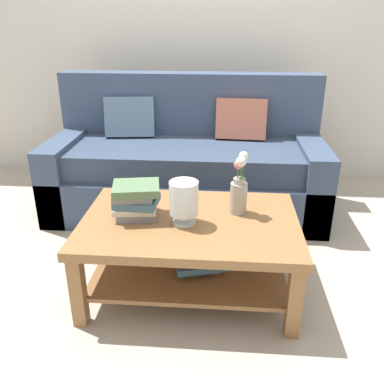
% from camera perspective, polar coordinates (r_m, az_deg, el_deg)
% --- Properties ---
extents(ground_plane, '(10.00, 10.00, 0.00)m').
position_cam_1_polar(ground_plane, '(2.81, -0.44, -8.69)').
color(ground_plane, '#ADA393').
extents(back_wall, '(6.40, 0.12, 2.70)m').
position_cam_1_polar(back_wall, '(4.03, 1.68, 21.36)').
color(back_wall, beige).
rests_on(back_wall, ground).
extents(couch, '(2.14, 0.90, 1.06)m').
position_cam_1_polar(couch, '(3.36, -0.73, 3.74)').
color(couch, '#384760').
rests_on(couch, ground).
extents(coffee_table, '(1.19, 0.80, 0.46)m').
position_cam_1_polar(coffee_table, '(2.33, -0.23, -6.59)').
color(coffee_table, olive).
rests_on(coffee_table, ground).
extents(book_stack_main, '(0.28, 0.25, 0.19)m').
position_cam_1_polar(book_stack_main, '(2.29, -7.79, -1.08)').
color(book_stack_main, slate).
rests_on(book_stack_main, coffee_table).
extents(glass_hurricane_vase, '(0.16, 0.16, 0.24)m').
position_cam_1_polar(glass_hurricane_vase, '(2.17, -1.13, -1.03)').
color(glass_hurricane_vase, silver).
rests_on(glass_hurricane_vase, coffee_table).
extents(flower_pitcher, '(0.10, 0.11, 0.36)m').
position_cam_1_polar(flower_pitcher, '(2.30, 6.55, 0.56)').
color(flower_pitcher, '#9E998E').
rests_on(flower_pitcher, coffee_table).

